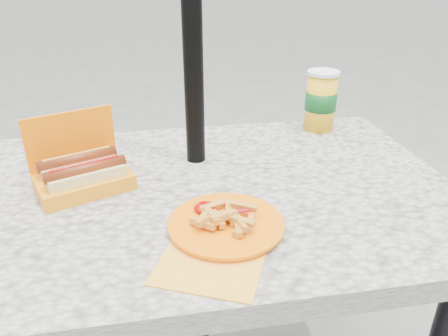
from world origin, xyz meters
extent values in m
cube|color=beige|center=(0.00, 0.00, 0.72)|extent=(1.20, 0.80, 0.05)
cylinder|color=black|center=(-0.50, 0.30, 0.35)|extent=(0.07, 0.07, 0.70)
cylinder|color=black|center=(0.50, 0.30, 0.35)|extent=(0.07, 0.07, 0.70)
cylinder|color=black|center=(0.00, 0.16, 1.10)|extent=(0.05, 0.05, 2.20)
cube|color=orange|center=(-0.28, 0.04, 0.77)|extent=(0.25, 0.21, 0.04)
cube|color=orange|center=(-0.30, 0.10, 0.85)|extent=(0.20, 0.09, 0.14)
cube|color=#EBCD8A|center=(-0.27, 0.01, 0.79)|extent=(0.18, 0.11, 0.04)
cylinder|color=maroon|center=(-0.27, 0.01, 0.82)|extent=(0.18, 0.09, 0.03)
cylinder|color=#970302|center=(-0.27, 0.01, 0.83)|extent=(0.15, 0.07, 0.01)
cube|color=#EBCD8A|center=(-0.29, 0.07, 0.79)|extent=(0.18, 0.11, 0.04)
cylinder|color=maroon|center=(-0.29, 0.07, 0.82)|extent=(0.18, 0.09, 0.03)
cylinder|color=#B37D1F|center=(-0.29, 0.07, 0.83)|extent=(0.15, 0.07, 0.01)
cube|color=#FFAF2A|center=(-0.02, -0.28, 0.75)|extent=(0.24, 0.24, 0.00)
cylinder|color=orange|center=(0.02, -0.18, 0.76)|extent=(0.23, 0.23, 0.01)
cylinder|color=orange|center=(0.02, -0.18, 0.76)|extent=(0.24, 0.24, 0.01)
cube|color=orange|center=(-0.03, -0.19, 0.78)|extent=(0.05, 0.05, 0.01)
cube|color=orange|center=(0.03, -0.14, 0.78)|extent=(0.02, 0.06, 0.01)
cube|color=orange|center=(0.00, -0.18, 0.78)|extent=(0.02, 0.06, 0.01)
cube|color=orange|center=(0.01, -0.19, 0.79)|extent=(0.06, 0.03, 0.01)
cube|color=orange|center=(0.04, -0.22, 0.78)|extent=(0.02, 0.06, 0.01)
cube|color=orange|center=(-0.01, -0.19, 0.79)|extent=(0.03, 0.06, 0.01)
cube|color=orange|center=(0.04, -0.21, 0.78)|extent=(0.02, 0.06, 0.01)
cube|color=orange|center=(0.01, -0.19, 0.78)|extent=(0.06, 0.03, 0.01)
cube|color=orange|center=(0.06, -0.20, 0.77)|extent=(0.03, 0.06, 0.01)
cube|color=orange|center=(0.05, -0.22, 0.77)|extent=(0.05, 0.05, 0.01)
cube|color=orange|center=(0.03, -0.18, 0.77)|extent=(0.02, 0.06, 0.01)
cube|color=orange|center=(0.00, -0.13, 0.78)|extent=(0.06, 0.03, 0.01)
cube|color=orange|center=(-0.01, -0.19, 0.79)|extent=(0.06, 0.03, 0.01)
cube|color=orange|center=(0.06, -0.16, 0.79)|extent=(0.06, 0.04, 0.01)
cube|color=orange|center=(0.05, -0.21, 0.78)|extent=(0.05, 0.05, 0.01)
cube|color=orange|center=(-0.03, -0.19, 0.79)|extent=(0.04, 0.06, 0.01)
ellipsoid|color=#970302|center=(-0.01, -0.13, 0.77)|extent=(0.05, 0.05, 0.01)
cube|color=#AE1924|center=(0.03, -0.17, 0.78)|extent=(0.10, 0.02, 0.00)
cylinder|color=yellow|center=(0.41, 0.32, 0.84)|extent=(0.09, 0.09, 0.17)
cylinder|color=#0D501B|center=(0.41, 0.32, 0.84)|extent=(0.10, 0.10, 0.06)
cylinder|color=white|center=(0.41, 0.32, 0.93)|extent=(0.10, 0.10, 0.01)
camera|label=1|loc=(-0.11, -0.91, 1.25)|focal=35.00mm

